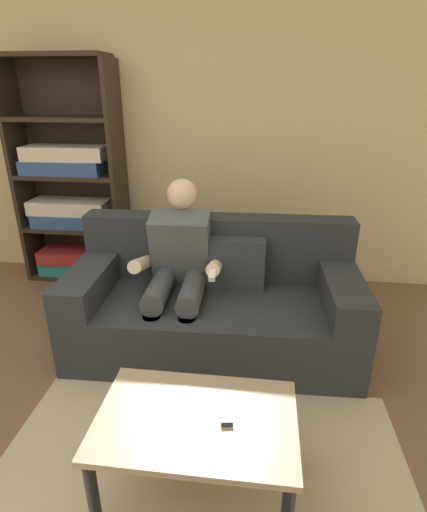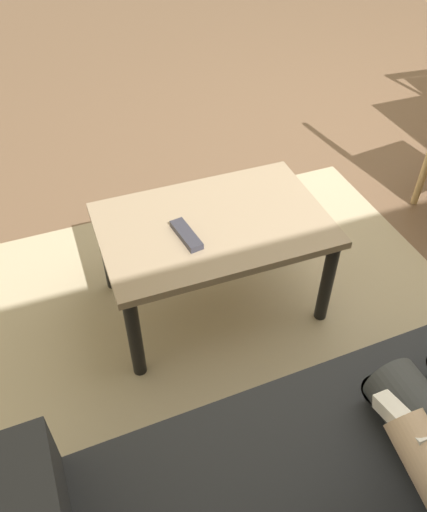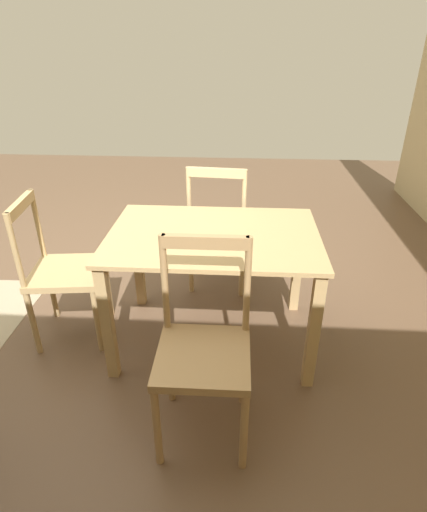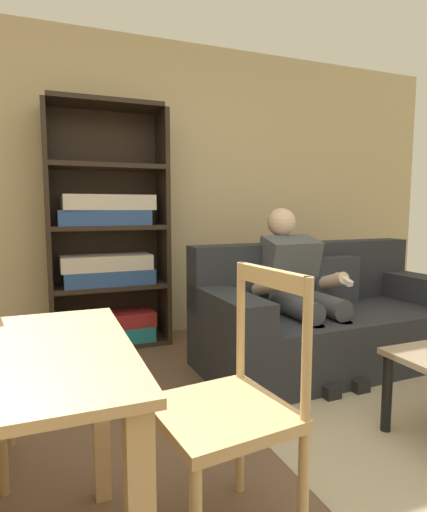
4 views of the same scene
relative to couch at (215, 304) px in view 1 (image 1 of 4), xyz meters
name	(u,v)px [view 1 (image 1 of 4)]	position (x,y,z in m)	size (l,w,h in m)	color
wall_back	(97,136)	(-1.23, 1.22, 0.97)	(6.43, 0.12, 2.57)	#D1BC8C
couch	(215,304)	(0.00, 0.00, 0.00)	(1.93, 0.92, 0.87)	#282B30
person_lounging	(179,267)	(-0.25, 0.00, 0.26)	(0.60, 0.90, 1.13)	#4C5156
coffee_table	(196,429)	(0.06, -1.17, 0.05)	(0.84, 0.55, 0.43)	gray
tv_remote	(226,409)	(0.18, -1.12, 0.13)	(0.05, 0.17, 0.02)	#2D2D38
bookshelf	(72,195)	(-1.42, 0.98, 0.48)	(0.94, 0.36, 1.95)	#2D2319
area_rug	(198,489)	(0.06, -1.17, -0.31)	(2.00, 1.40, 0.01)	tan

